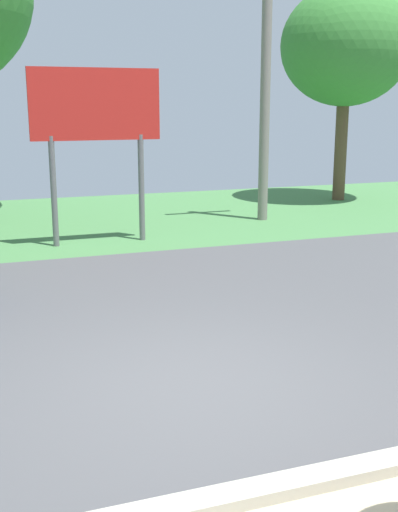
# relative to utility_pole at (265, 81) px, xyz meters

# --- Properties ---
(ground_plane) EXTENTS (40.00, 22.00, 0.20)m
(ground_plane) POSITION_rel_utility_pole_xyz_m (-4.73, -5.53, -3.38)
(ground_plane) COLOR #4C4C4F
(utility_pole) EXTENTS (1.80, 0.24, 6.33)m
(utility_pole) POSITION_rel_utility_pole_xyz_m (0.00, 0.00, 0.00)
(utility_pole) COLOR gray
(utility_pole) RESTS_ON ground_plane
(roadside_billboard) EXTENTS (2.60, 0.12, 3.50)m
(roadside_billboard) POSITION_rel_utility_pole_xyz_m (-4.33, -1.35, -0.79)
(roadside_billboard) COLOR slate
(roadside_billboard) RESTS_ON ground_plane
(tree_center_back) EXTENTS (3.72, 3.72, 6.11)m
(tree_center_back) POSITION_rel_utility_pole_xyz_m (3.60, 2.30, 1.06)
(tree_center_back) COLOR brown
(tree_center_back) RESTS_ON ground_plane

